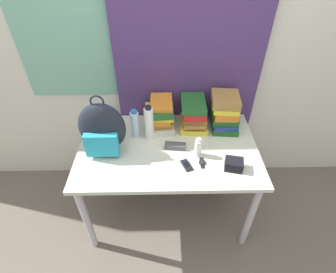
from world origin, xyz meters
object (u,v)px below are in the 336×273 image
object	(u,v)px
water_bottle	(135,124)
sunscreen_bottle	(198,148)
book_stack_center	(194,114)
cell_phone	(186,165)
book_stack_right	(224,112)
book_stack_left	(160,115)
sunglasses_case	(175,146)
sports_bottle	(149,123)
camera_pouch	(234,164)
backpack	(102,129)
wristwatch	(202,163)

from	to	relation	value
water_bottle	sunscreen_bottle	distance (m)	0.49
book_stack_center	cell_phone	xyz separation A→B (m)	(-0.08, -0.44, -0.10)
book_stack_right	book_stack_left	bearing A→B (deg)	-179.96
book_stack_right	sunglasses_case	world-z (taller)	book_stack_right
sports_bottle	sunglasses_case	xyz separation A→B (m)	(0.19, -0.12, -0.12)
sports_bottle	cell_phone	xyz separation A→B (m)	(0.25, -0.30, -0.13)
cell_phone	camera_pouch	xyz separation A→B (m)	(0.31, -0.02, 0.03)
sunscreen_bottle	book_stack_right	bearing A→B (deg)	54.89
backpack	wristwatch	size ratio (longest dim) A/B	4.38
book_stack_center	book_stack_right	distance (m)	0.23
book_stack_right	water_bottle	bearing A→B (deg)	-170.42
book_stack_center	book_stack_right	bearing A→B (deg)	-1.55
backpack	cell_phone	world-z (taller)	backpack
book_stack_center	water_bottle	xyz separation A→B (m)	(-0.44, -0.12, -0.00)
book_stack_left	book_stack_center	bearing A→B (deg)	1.47
book_stack_left	sunglasses_case	world-z (taller)	book_stack_left
book_stack_right	sports_bottle	bearing A→B (deg)	-166.59
book_stack_center	sports_bottle	distance (m)	0.37
sunscreen_bottle	sunglasses_case	world-z (taller)	sunscreen_bottle
book_stack_center	water_bottle	distance (m)	0.46
book_stack_center	camera_pouch	distance (m)	0.52
water_bottle	sunglasses_case	bearing A→B (deg)	-25.87
cell_phone	sunglasses_case	bearing A→B (deg)	110.36
backpack	camera_pouch	world-z (taller)	backpack
book_stack_right	sunscreen_bottle	size ratio (longest dim) A/B	1.99
book_stack_left	camera_pouch	distance (m)	0.67
water_bottle	sports_bottle	bearing A→B (deg)	-12.02
book_stack_right	wristwatch	size ratio (longest dim) A/B	2.89
camera_pouch	backpack	bearing A→B (deg)	167.42
backpack	sunglasses_case	size ratio (longest dim) A/B	2.85
water_bottle	camera_pouch	world-z (taller)	water_bottle
backpack	book_stack_left	bearing A→B (deg)	34.44
book_stack_center	sunscreen_bottle	size ratio (longest dim) A/B	1.94
camera_pouch	wristwatch	world-z (taller)	camera_pouch
water_bottle	camera_pouch	bearing A→B (deg)	-27.37
sports_bottle	book_stack_left	bearing A→B (deg)	59.40
water_bottle	sunglasses_case	xyz separation A→B (m)	(0.29, -0.14, -0.09)
book_stack_left	book_stack_center	distance (m)	0.26
backpack	wristwatch	world-z (taller)	backpack
sunglasses_case	camera_pouch	xyz separation A→B (m)	(0.37, -0.20, 0.02)
book_stack_center	wristwatch	bearing A→B (deg)	-86.55
cell_phone	wristwatch	xyz separation A→B (m)	(0.11, 0.03, -0.00)
sports_bottle	sunglasses_case	distance (m)	0.25
backpack	cell_phone	xyz separation A→B (m)	(0.56, -0.17, -0.18)
sports_bottle	camera_pouch	distance (m)	0.66
wristwatch	water_bottle	bearing A→B (deg)	147.57
camera_pouch	sunscreen_bottle	bearing A→B (deg)	149.92
sunscreen_bottle	cell_phone	xyz separation A→B (m)	(-0.08, -0.11, -0.06)
sports_bottle	book_stack_center	bearing A→B (deg)	22.85
book_stack_right	camera_pouch	bearing A→B (deg)	-90.96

